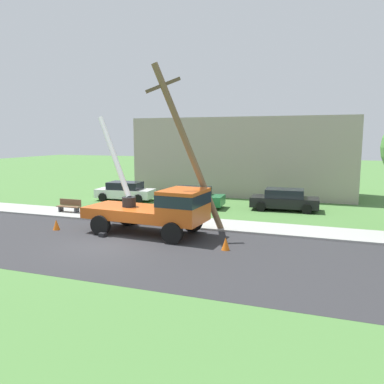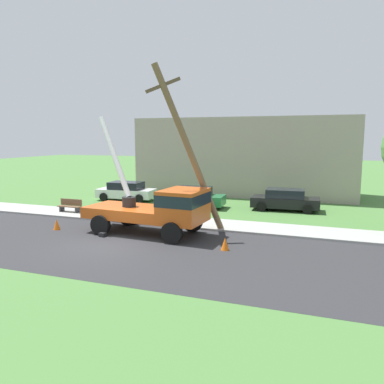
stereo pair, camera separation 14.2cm
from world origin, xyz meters
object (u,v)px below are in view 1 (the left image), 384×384
at_px(parked_sedan_green, 192,197).
at_px(traffic_cone_ahead, 226,244).
at_px(traffic_cone_behind, 56,225).
at_px(leaning_utility_pole, 188,148).
at_px(park_bench, 69,206).
at_px(parked_sedan_black, 284,200).
at_px(utility_truck, 160,207).
at_px(parked_sedan_white, 125,191).

bearing_deg(parked_sedan_green, traffic_cone_ahead, -62.21).
height_order(traffic_cone_ahead, traffic_cone_behind, same).
xyz_separation_m(leaning_utility_pole, park_bench, (-8.81, 1.92, -3.85)).
bearing_deg(park_bench, parked_sedan_black, 23.95).
xyz_separation_m(traffic_cone_behind, park_bench, (-2.14, 3.89, 0.18)).
distance_m(traffic_cone_behind, parked_sedan_green, 9.67).
bearing_deg(park_bench, utility_truck, -21.08).
relative_size(parked_sedan_white, parked_sedan_green, 1.01).
bearing_deg(leaning_utility_pole, parked_sedan_green, 108.14).
relative_size(parked_sedan_white, parked_sedan_black, 1.01).
bearing_deg(parked_sedan_white, parked_sedan_green, -10.14).
height_order(parked_sedan_white, parked_sedan_black, same).
height_order(traffic_cone_behind, parked_sedan_white, parked_sedan_white).
bearing_deg(park_bench, leaning_utility_pole, -12.28).
height_order(leaning_utility_pole, parked_sedan_green, leaning_utility_pole).
relative_size(utility_truck, parked_sedan_green, 1.50).
distance_m(traffic_cone_behind, parked_sedan_black, 14.37).
height_order(leaning_utility_pole, traffic_cone_behind, leaning_utility_pole).
height_order(traffic_cone_ahead, parked_sedan_white, parked_sedan_white).
bearing_deg(parked_sedan_black, parked_sedan_white, -179.96).
xyz_separation_m(utility_truck, parked_sedan_green, (-1.04, 7.62, -0.70)).
distance_m(utility_truck, parked_sedan_black, 10.10).
bearing_deg(utility_truck, traffic_cone_behind, -170.57).
bearing_deg(park_bench, parked_sedan_white, 81.55).
relative_size(leaning_utility_pole, traffic_cone_behind, 15.07).
xyz_separation_m(leaning_utility_pole, parked_sedan_green, (-2.15, 6.57, -3.60)).
distance_m(parked_sedan_white, parked_sedan_black, 11.99).
bearing_deg(parked_sedan_green, parked_sedan_black, 9.65).
distance_m(parked_sedan_white, parked_sedan_green, 5.91).
bearing_deg(leaning_utility_pole, utility_truck, -136.70).
distance_m(parked_sedan_black, park_bench, 14.04).
xyz_separation_m(utility_truck, traffic_cone_ahead, (3.74, -1.44, -1.13)).
bearing_deg(parked_sedan_green, traffic_cone_behind, -117.91).
xyz_separation_m(utility_truck, parked_sedan_white, (-6.85, 8.66, -0.70)).
height_order(traffic_cone_behind, parked_sedan_black, parked_sedan_black).
distance_m(leaning_utility_pole, traffic_cone_ahead, 5.41).
bearing_deg(park_bench, traffic_cone_ahead, -21.08).
bearing_deg(traffic_cone_behind, traffic_cone_ahead, -3.18).
relative_size(parked_sedan_green, parked_sedan_black, 1.00).
xyz_separation_m(parked_sedan_green, park_bench, (-6.66, -4.65, -0.25)).
xyz_separation_m(traffic_cone_ahead, parked_sedan_black, (1.40, 10.11, 0.43)).
bearing_deg(parked_sedan_green, parked_sedan_white, 169.86).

